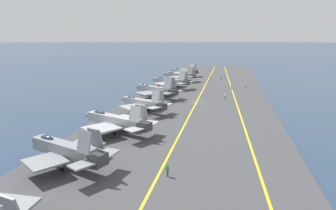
{
  "coord_description": "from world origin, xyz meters",
  "views": [
    {
      "loc": [
        -81.27,
        -8.57,
        18.3
      ],
      "look_at": [
        -15.32,
        4.92,
        2.9
      ],
      "focal_mm": 32.0,
      "sensor_mm": 36.0,
      "label": 1
    }
  ],
  "objects_px": {
    "parked_jet_second": "(65,149)",
    "crew_yellow_vest": "(246,86)",
    "parked_jet_fifth": "(155,89)",
    "crew_red_vest": "(211,77)",
    "crew_green_vest": "(168,170)",
    "crew_brown_vest": "(232,86)",
    "parked_jet_eighth": "(184,71)",
    "crew_white_vest": "(225,96)",
    "crew_blue_vest": "(221,78)",
    "parked_jet_sixth": "(170,81)",
    "parked_jet_third": "(115,121)",
    "parked_jet_fourth": "(142,103)",
    "parked_jet_seventh": "(179,75)"
  },
  "relations": [
    {
      "from": "crew_red_vest",
      "to": "parked_jet_eighth",
      "type": "bearing_deg",
      "value": 59.66
    },
    {
      "from": "parked_jet_sixth",
      "to": "parked_jet_third",
      "type": "bearing_deg",
      "value": 179.68
    },
    {
      "from": "parked_jet_eighth",
      "to": "parked_jet_sixth",
      "type": "bearing_deg",
      "value": -179.85
    },
    {
      "from": "parked_jet_fifth",
      "to": "crew_blue_vest",
      "type": "xyz_separation_m",
      "value": [
        42.44,
        -18.35,
        -1.47
      ]
    },
    {
      "from": "crew_yellow_vest",
      "to": "parked_jet_fourth",
      "type": "bearing_deg",
      "value": 146.29
    },
    {
      "from": "parked_jet_second",
      "to": "crew_yellow_vest",
      "type": "bearing_deg",
      "value": -21.17
    },
    {
      "from": "parked_jet_eighth",
      "to": "crew_white_vest",
      "type": "distance_m",
      "value": 53.42
    },
    {
      "from": "crew_blue_vest",
      "to": "crew_red_vest",
      "type": "bearing_deg",
      "value": 66.33
    },
    {
      "from": "parked_jet_eighth",
      "to": "crew_blue_vest",
      "type": "relative_size",
      "value": 9.12
    },
    {
      "from": "parked_jet_second",
      "to": "parked_jet_third",
      "type": "xyz_separation_m",
      "value": [
        16.09,
        -1.18,
        -0.25
      ]
    },
    {
      "from": "crew_white_vest",
      "to": "parked_jet_third",
      "type": "bearing_deg",
      "value": 151.66
    },
    {
      "from": "parked_jet_fifth",
      "to": "parked_jet_sixth",
      "type": "xyz_separation_m",
      "value": [
        17.61,
        -1.09,
        0.09
      ]
    },
    {
      "from": "parked_jet_fifth",
      "to": "crew_red_vest",
      "type": "height_order",
      "value": "parked_jet_fifth"
    },
    {
      "from": "parked_jet_second",
      "to": "parked_jet_fourth",
      "type": "height_order",
      "value": "parked_jet_second"
    },
    {
      "from": "parked_jet_second",
      "to": "crew_white_vest",
      "type": "height_order",
      "value": "parked_jet_second"
    },
    {
      "from": "parked_jet_seventh",
      "to": "parked_jet_eighth",
      "type": "height_order",
      "value": "parked_jet_seventh"
    },
    {
      "from": "crew_red_vest",
      "to": "crew_brown_vest",
      "type": "bearing_deg",
      "value": -160.55
    },
    {
      "from": "parked_jet_fifth",
      "to": "crew_yellow_vest",
      "type": "xyz_separation_m",
      "value": [
        21.4,
        -27.52,
        -1.46
      ]
    },
    {
      "from": "crew_brown_vest",
      "to": "crew_green_vest",
      "type": "height_order",
      "value": "crew_brown_vest"
    },
    {
      "from": "crew_white_vest",
      "to": "crew_green_vest",
      "type": "xyz_separation_m",
      "value": [
        -52.98,
        6.41,
        0.03
      ]
    },
    {
      "from": "parked_jet_sixth",
      "to": "parked_jet_seventh",
      "type": "xyz_separation_m",
      "value": [
        17.26,
        -0.51,
        0.03
      ]
    },
    {
      "from": "crew_brown_vest",
      "to": "crew_red_vest",
      "type": "height_order",
      "value": "crew_brown_vest"
    },
    {
      "from": "parked_jet_sixth",
      "to": "crew_brown_vest",
      "type": "xyz_separation_m",
      "value": [
        1.9,
        -21.59,
        -1.53
      ]
    },
    {
      "from": "parked_jet_sixth",
      "to": "crew_blue_vest",
      "type": "xyz_separation_m",
      "value": [
        24.83,
        -17.27,
        -1.56
      ]
    },
    {
      "from": "crew_white_vest",
      "to": "crew_red_vest",
      "type": "bearing_deg",
      "value": 9.17
    },
    {
      "from": "parked_jet_seventh",
      "to": "crew_blue_vest",
      "type": "relative_size",
      "value": 9.0
    },
    {
      "from": "parked_jet_fourth",
      "to": "crew_green_vest",
      "type": "relative_size",
      "value": 8.68
    },
    {
      "from": "crew_brown_vest",
      "to": "parked_jet_seventh",
      "type": "bearing_deg",
      "value": 53.92
    },
    {
      "from": "parked_jet_seventh",
      "to": "parked_jet_eighth",
      "type": "bearing_deg",
      "value": 2.01
    },
    {
      "from": "parked_jet_second",
      "to": "parked_jet_eighth",
      "type": "bearing_deg",
      "value": -0.77
    },
    {
      "from": "crew_blue_vest",
      "to": "parked_jet_eighth",
      "type": "bearing_deg",
      "value": 61.3
    },
    {
      "from": "parked_jet_fourth",
      "to": "parked_jet_seventh",
      "type": "bearing_deg",
      "value": -0.36
    },
    {
      "from": "parked_jet_sixth",
      "to": "parked_jet_seventh",
      "type": "relative_size",
      "value": 1.08
    },
    {
      "from": "parked_jet_fifth",
      "to": "parked_jet_seventh",
      "type": "relative_size",
      "value": 1.09
    },
    {
      "from": "parked_jet_sixth",
      "to": "parked_jet_fifth",
      "type": "bearing_deg",
      "value": 176.47
    },
    {
      "from": "crew_blue_vest",
      "to": "parked_jet_sixth",
      "type": "bearing_deg",
      "value": 145.19
    },
    {
      "from": "crew_red_vest",
      "to": "parked_jet_fifth",
      "type": "bearing_deg",
      "value": 162.64
    },
    {
      "from": "parked_jet_fifth",
      "to": "crew_red_vest",
      "type": "distance_m",
      "value": 46.54
    },
    {
      "from": "crew_yellow_vest",
      "to": "parked_jet_second",
      "type": "bearing_deg",
      "value": 158.83
    },
    {
      "from": "parked_jet_seventh",
      "to": "crew_red_vest",
      "type": "distance_m",
      "value": 15.64
    },
    {
      "from": "parked_jet_fourth",
      "to": "crew_red_vest",
      "type": "height_order",
      "value": "parked_jet_fourth"
    },
    {
      "from": "parked_jet_seventh",
      "to": "crew_red_vest",
      "type": "relative_size",
      "value": 8.96
    },
    {
      "from": "crew_red_vest",
      "to": "crew_green_vest",
      "type": "bearing_deg",
      "value": -179.77
    },
    {
      "from": "parked_jet_eighth",
      "to": "crew_green_vest",
      "type": "bearing_deg",
      "value": -172.63
    },
    {
      "from": "parked_jet_fifth",
      "to": "parked_jet_third",
      "type": "bearing_deg",
      "value": -178.68
    },
    {
      "from": "crew_white_vest",
      "to": "crew_brown_vest",
      "type": "xyz_separation_m",
      "value": [
        17.2,
        -2.0,
        0.05
      ]
    },
    {
      "from": "parked_jet_seventh",
      "to": "parked_jet_second",
      "type": "bearing_deg",
      "value": 178.68
    },
    {
      "from": "crew_brown_vest",
      "to": "crew_blue_vest",
      "type": "height_order",
      "value": "crew_brown_vest"
    },
    {
      "from": "parked_jet_sixth",
      "to": "crew_blue_vest",
      "type": "distance_m",
      "value": 30.29
    },
    {
      "from": "parked_jet_third",
      "to": "parked_jet_fifth",
      "type": "xyz_separation_m",
      "value": [
        34.54,
        0.8,
        0.04
      ]
    }
  ]
}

